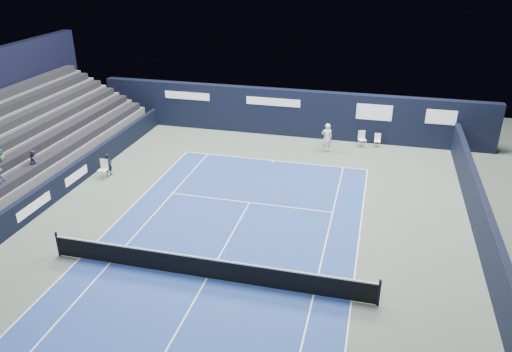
{
  "coord_description": "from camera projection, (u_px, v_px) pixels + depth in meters",
  "views": [
    {
      "loc": [
        5.68,
        -14.75,
        11.62
      ],
      "look_at": [
        0.22,
        6.81,
        1.3
      ],
      "focal_mm": 35.0,
      "sensor_mm": 36.0,
      "label": 1
    }
  ],
  "objects": [
    {
      "name": "ground",
      "position": [
        223.0,
        250.0,
        20.88
      ],
      "size": [
        48.0,
        48.0,
        0.0
      ],
      "primitive_type": "plane",
      "color": "#4C5A51",
      "rests_on": "ground"
    },
    {
      "name": "enclosure_wall_right",
      "position": [
        480.0,
        216.0,
        21.69
      ],
      "size": [
        0.3,
        22.0,
        1.8
      ],
      "primitive_type": "cube",
      "color": "black",
      "rests_on": "ground"
    },
    {
      "name": "side_barrier_left",
      "position": [
        73.0,
        175.0,
        26.24
      ],
      "size": [
        0.33,
        22.0,
        1.2
      ],
      "color": "black",
      "rests_on": "ground"
    },
    {
      "name": "tennis_net",
      "position": [
        206.0,
        267.0,
        18.91
      ],
      "size": [
        12.9,
        0.1,
        1.1
      ],
      "color": "black",
      "rests_on": "ground"
    },
    {
      "name": "court_surface",
      "position": [
        207.0,
        278.0,
        19.12
      ],
      "size": [
        10.97,
        23.77,
        0.01
      ],
      "primitive_type": "cube",
      "color": "navy",
      "rests_on": "ground"
    },
    {
      "name": "back_sponsor_wall",
      "position": [
        289.0,
        113.0,
        32.98
      ],
      "size": [
        26.0,
        0.63,
        3.1
      ],
      "color": "black",
      "rests_on": "ground"
    },
    {
      "name": "folding_chair_back_b",
      "position": [
        377.0,
        139.0,
        31.43
      ],
      "size": [
        0.39,
        0.38,
        0.87
      ],
      "rotation": [
        0.0,
        0.0,
        -0.01
      ],
      "color": "white",
      "rests_on": "ground"
    },
    {
      "name": "court_markings",
      "position": [
        207.0,
        278.0,
        19.12
      ],
      "size": [
        11.03,
        23.83,
        0.0
      ],
      "color": "white",
      "rests_on": "court_surface"
    },
    {
      "name": "spectator_stand",
      "position": [
        19.0,
        139.0,
        27.4
      ],
      "size": [
        6.0,
        18.0,
        6.4
      ],
      "color": "#49494B",
      "rests_on": "ground"
    },
    {
      "name": "tennis_player",
      "position": [
        327.0,
        138.0,
        30.51
      ],
      "size": [
        0.78,
        0.94,
        1.83
      ],
      "color": "white",
      "rests_on": "ground"
    },
    {
      "name": "line_judge_chair",
      "position": [
        103.0,
        167.0,
        27.2
      ],
      "size": [
        0.47,
        0.46,
        1.05
      ],
      "rotation": [
        0.0,
        0.0,
        -0.02
      ],
      "color": "white",
      "rests_on": "ground"
    },
    {
      "name": "folding_chair_back_a",
      "position": [
        362.0,
        136.0,
        31.44
      ],
      "size": [
        0.58,
        0.6,
        1.03
      ],
      "rotation": [
        0.0,
        0.0,
        0.37
      ],
      "color": "silver",
      "rests_on": "ground"
    },
    {
      "name": "line_judge",
      "position": [
        109.0,
        165.0,
        27.42
      ],
      "size": [
        0.39,
        0.52,
        1.3
      ],
      "primitive_type": "imported",
      "rotation": [
        0.0,
        0.0,
        1.4
      ],
      "color": "black",
      "rests_on": "ground"
    }
  ]
}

